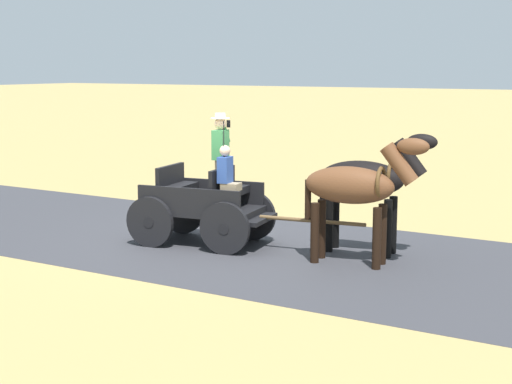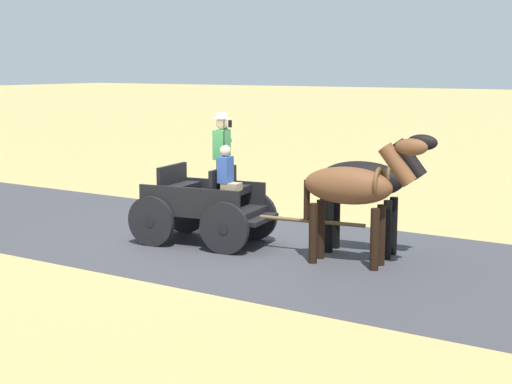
{
  "view_description": "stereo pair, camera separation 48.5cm",
  "coord_description": "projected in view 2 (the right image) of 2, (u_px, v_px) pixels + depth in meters",
  "views": [
    {
      "loc": [
        12.01,
        8.23,
        3.37
      ],
      "look_at": [
        0.18,
        1.23,
        1.1
      ],
      "focal_mm": 53.75,
      "sensor_mm": 36.0,
      "label": 1
    },
    {
      "loc": [
        11.76,
        8.65,
        3.37
      ],
      "look_at": [
        0.18,
        1.23,
        1.1
      ],
      "focal_mm": 53.75,
      "sensor_mm": 36.0,
      "label": 2
    }
  ],
  "objects": [
    {
      "name": "road_surface",
      "position": [
        208.0,
        241.0,
        14.92
      ],
      "size": [
        5.69,
        160.0,
        0.01
      ],
      "primitive_type": "cube",
      "color": "#38383D",
      "rests_on": "ground"
    },
    {
      "name": "horse_near_side",
      "position": [
        368.0,
        182.0,
        13.66
      ],
      "size": [
        0.72,
        2.14,
        2.21
      ],
      "color": "black",
      "rests_on": "ground"
    },
    {
      "name": "horse_drawn_carriage",
      "position": [
        207.0,
        201.0,
        14.59
      ],
      "size": [
        1.75,
        4.51,
        2.5
      ],
      "color": "black",
      "rests_on": "ground"
    },
    {
      "name": "ground_plane",
      "position": [
        208.0,
        241.0,
        14.92
      ],
      "size": [
        200.0,
        200.0,
        0.0
      ],
      "primitive_type": "plane",
      "color": "tan"
    },
    {
      "name": "horse_off_side",
      "position": [
        354.0,
        189.0,
        12.9
      ],
      "size": [
        0.75,
        2.15,
        2.21
      ],
      "color": "brown",
      "rests_on": "ground"
    }
  ]
}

